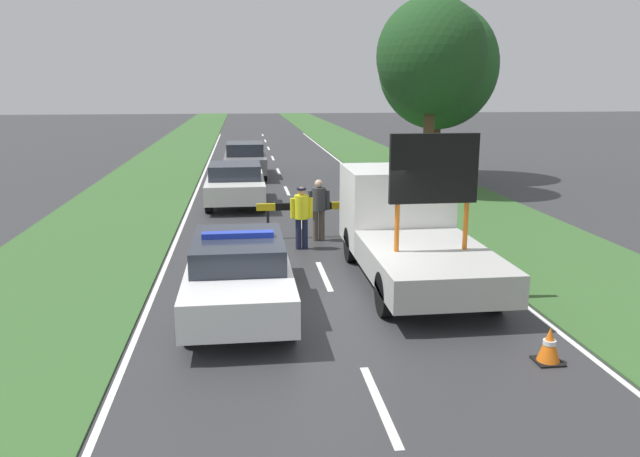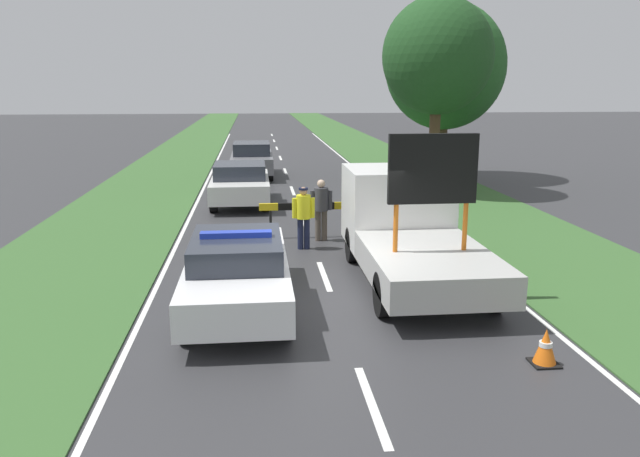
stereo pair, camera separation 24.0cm
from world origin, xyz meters
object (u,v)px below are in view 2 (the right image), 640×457
pedestrian_civilian (321,205)px  police_officer (303,212)px  road_barrier (316,208)px  roadside_tree_near_left (445,66)px  roadside_tree_near_right (438,56)px  traffic_cone_near_police (360,225)px  traffic_cone_near_truck (545,347)px  police_car (237,270)px  queued_car_suv_grey (252,159)px  queued_car_van_white (240,183)px  traffic_cone_centre_front (380,236)px  work_truck (407,226)px

pedestrian_civilian → police_officer: bearing=-117.2°
road_barrier → police_officer: 1.28m
roadside_tree_near_left → roadside_tree_near_right: (-1.44, -3.75, 0.23)m
road_barrier → pedestrian_civilian: pedestrian_civilian is taller
traffic_cone_near_police → traffic_cone_near_truck: bearing=-80.5°
road_barrier → roadside_tree_near_right: 9.17m
roadside_tree_near_left → roadside_tree_near_right: bearing=-111.0°
police_car → roadside_tree_near_right: bearing=64.3°
police_officer → roadside_tree_near_right: size_ratio=0.22×
police_officer → traffic_cone_near_police: 2.14m
roadside_tree_near_right → traffic_cone_near_truck: bearing=-99.6°
queued_car_suv_grey → roadside_tree_near_left: roadside_tree_near_left is taller
road_barrier → queued_car_van_white: 5.36m
road_barrier → police_car: bearing=-109.3°
police_car → pedestrian_civilian: size_ratio=3.05×
roadside_tree_near_right → traffic_cone_near_police: bearing=-121.0°
queued_car_van_white → traffic_cone_centre_front: bearing=121.0°
police_car → traffic_cone_near_police: police_car is taller
pedestrian_civilian → traffic_cone_centre_front: size_ratio=3.01×
queued_car_suv_grey → roadside_tree_near_right: roadside_tree_near_right is taller
traffic_cone_centre_front → traffic_cone_near_truck: bearing=-81.6°
traffic_cone_near_police → roadside_tree_near_left: (5.27, 10.12, 4.46)m
police_car → pedestrian_civilian: (2.05, 4.87, 0.23)m
queued_car_suv_grey → roadside_tree_near_left: size_ratio=0.61×
traffic_cone_near_truck → queued_car_suv_grey: bearing=102.3°
work_truck → roadside_tree_near_left: bearing=-105.9°
roadside_tree_near_right → road_barrier: bearing=-128.2°
police_officer → queued_car_van_white: size_ratio=0.37×
queued_car_van_white → queued_car_suv_grey: size_ratio=0.93×
traffic_cone_near_truck → roadside_tree_near_right: bearing=80.4°
road_barrier → police_officer: bearing=-108.2°
police_officer → traffic_cone_near_truck: police_officer is taller
police_officer → traffic_cone_near_police: police_officer is taller
police_car → traffic_cone_centre_front: (3.48, 4.16, -0.46)m
traffic_cone_centre_front → traffic_cone_near_truck: 7.12m
traffic_cone_near_truck → police_officer: bearing=113.3°
traffic_cone_centre_front → pedestrian_civilian: bearing=153.5°
roadside_tree_near_left → traffic_cone_near_truck: bearing=-102.0°
police_car → queued_car_suv_grey: 16.88m
traffic_cone_near_truck → police_car: bearing=147.4°
police_officer → traffic_cone_centre_front: 2.07m
police_car → work_truck: size_ratio=0.88×
pedestrian_civilian → roadside_tree_near_left: bearing=64.6°
road_barrier → traffic_cone_near_police: (1.21, 0.04, -0.49)m
work_truck → traffic_cone_near_police: work_truck is taller
police_car → work_truck: (3.57, 1.74, 0.34)m
pedestrian_civilian → roadside_tree_near_left: 12.90m
traffic_cone_near_police → queued_car_suv_grey: bearing=104.2°
traffic_cone_centre_front → roadside_tree_near_left: (4.95, 11.26, 4.50)m
work_truck → pedestrian_civilian: bearing=-60.4°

